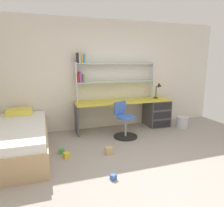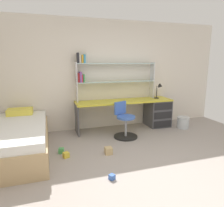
{
  "view_description": "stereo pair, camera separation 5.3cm",
  "coord_description": "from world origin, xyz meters",
  "px_view_note": "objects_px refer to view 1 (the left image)",
  "views": [
    {
      "loc": [
        -1.45,
        -2.3,
        1.64
      ],
      "look_at": [
        -0.18,
        1.52,
        0.81
      ],
      "focal_mm": 32.73,
      "sensor_mm": 36.0,
      "label": 1
    },
    {
      "loc": [
        -1.4,
        -2.31,
        1.64
      ],
      "look_at": [
        -0.18,
        1.52,
        0.81
      ],
      "focal_mm": 32.73,
      "sensor_mm": 36.0,
      "label": 2
    }
  ],
  "objects_px": {
    "swivel_chair": "(125,124)",
    "bed_platform": "(16,140)",
    "desk_lamp": "(159,88)",
    "toy_block_natural_3": "(109,151)",
    "desk": "(148,111)",
    "bookshelf_hutch": "(106,73)",
    "waste_bin": "(182,122)",
    "toy_block_blue_0": "(113,177)",
    "toy_block_yellow_2": "(66,155)",
    "toy_block_green_1": "(62,151)"
  },
  "relations": [
    {
      "from": "desk",
      "to": "bookshelf_hutch",
      "type": "bearing_deg",
      "value": 170.85
    },
    {
      "from": "desk",
      "to": "toy_block_yellow_2",
      "type": "xyz_separation_m",
      "value": [
        -2.17,
        -1.15,
        -0.36
      ]
    },
    {
      "from": "desk",
      "to": "swivel_chair",
      "type": "bearing_deg",
      "value": -147.77
    },
    {
      "from": "toy_block_yellow_2",
      "to": "bed_platform",
      "type": "bearing_deg",
      "value": 153.03
    },
    {
      "from": "desk_lamp",
      "to": "toy_block_natural_3",
      "type": "relative_size",
      "value": 3.02
    },
    {
      "from": "desk",
      "to": "desk_lamp",
      "type": "relative_size",
      "value": 6.16
    },
    {
      "from": "toy_block_blue_0",
      "to": "swivel_chair",
      "type": "bearing_deg",
      "value": 62.88
    },
    {
      "from": "bookshelf_hutch",
      "to": "toy_block_green_1",
      "type": "bearing_deg",
      "value": -136.77
    },
    {
      "from": "desk_lamp",
      "to": "waste_bin",
      "type": "xyz_separation_m",
      "value": [
        0.48,
        -0.38,
        -0.83
      ]
    },
    {
      "from": "desk_lamp",
      "to": "toy_block_natural_3",
      "type": "height_order",
      "value": "desk_lamp"
    },
    {
      "from": "bed_platform",
      "to": "toy_block_yellow_2",
      "type": "bearing_deg",
      "value": -26.97
    },
    {
      "from": "toy_block_blue_0",
      "to": "toy_block_natural_3",
      "type": "bearing_deg",
      "value": 76.8
    },
    {
      "from": "swivel_chair",
      "to": "bookshelf_hutch",
      "type": "bearing_deg",
      "value": 106.72
    },
    {
      "from": "desk",
      "to": "swivel_chair",
      "type": "xyz_separation_m",
      "value": [
        -0.84,
        -0.53,
        -0.11
      ]
    },
    {
      "from": "bookshelf_hutch",
      "to": "toy_block_yellow_2",
      "type": "xyz_separation_m",
      "value": [
        -1.12,
        -1.32,
        -1.32
      ]
    },
    {
      "from": "desk",
      "to": "desk_lamp",
      "type": "xyz_separation_m",
      "value": [
        0.3,
        -0.0,
        0.56
      ]
    },
    {
      "from": "bed_platform",
      "to": "waste_bin",
      "type": "xyz_separation_m",
      "value": [
        3.77,
        0.35,
        -0.13
      ]
    },
    {
      "from": "toy_block_natural_3",
      "to": "toy_block_yellow_2",
      "type": "bearing_deg",
      "value": 172.94
    },
    {
      "from": "desk_lamp",
      "to": "toy_block_natural_3",
      "type": "distance_m",
      "value": 2.31
    },
    {
      "from": "desk",
      "to": "toy_block_blue_0",
      "type": "distance_m",
      "value": 2.62
    },
    {
      "from": "waste_bin",
      "to": "toy_block_blue_0",
      "type": "bearing_deg",
      "value": -145.37
    },
    {
      "from": "toy_block_yellow_2",
      "to": "toy_block_blue_0",
      "type": "bearing_deg",
      "value": -57.78
    },
    {
      "from": "waste_bin",
      "to": "toy_block_green_1",
      "type": "height_order",
      "value": "waste_bin"
    },
    {
      "from": "bed_platform",
      "to": "toy_block_natural_3",
      "type": "distance_m",
      "value": 1.66
    },
    {
      "from": "bed_platform",
      "to": "desk",
      "type": "bearing_deg",
      "value": 13.82
    },
    {
      "from": "desk",
      "to": "toy_block_yellow_2",
      "type": "bearing_deg",
      "value": -152.01
    },
    {
      "from": "waste_bin",
      "to": "swivel_chair",
      "type": "bearing_deg",
      "value": -174.85
    },
    {
      "from": "bookshelf_hutch",
      "to": "waste_bin",
      "type": "height_order",
      "value": "bookshelf_hutch"
    },
    {
      "from": "toy_block_green_1",
      "to": "toy_block_yellow_2",
      "type": "bearing_deg",
      "value": -72.15
    },
    {
      "from": "bed_platform",
      "to": "toy_block_blue_0",
      "type": "height_order",
      "value": "bed_platform"
    },
    {
      "from": "desk",
      "to": "bed_platform",
      "type": "bearing_deg",
      "value": -166.18
    },
    {
      "from": "desk_lamp",
      "to": "toy_block_yellow_2",
      "type": "bearing_deg",
      "value": -155.06
    },
    {
      "from": "bed_platform",
      "to": "toy_block_yellow_2",
      "type": "height_order",
      "value": "bed_platform"
    },
    {
      "from": "toy_block_natural_3",
      "to": "desk",
      "type": "bearing_deg",
      "value": 41.12
    },
    {
      "from": "desk",
      "to": "toy_block_green_1",
      "type": "relative_size",
      "value": 25.69
    },
    {
      "from": "desk_lamp",
      "to": "toy_block_green_1",
      "type": "distance_m",
      "value": 2.85
    },
    {
      "from": "waste_bin",
      "to": "toy_block_green_1",
      "type": "distance_m",
      "value": 3.07
    },
    {
      "from": "waste_bin",
      "to": "toy_block_yellow_2",
      "type": "distance_m",
      "value": 3.05
    },
    {
      "from": "desk_lamp",
      "to": "swivel_chair",
      "type": "xyz_separation_m",
      "value": [
        -1.14,
        -0.52,
        -0.67
      ]
    },
    {
      "from": "toy_block_green_1",
      "to": "waste_bin",
      "type": "bearing_deg",
      "value": 10.57
    },
    {
      "from": "toy_block_green_1",
      "to": "toy_block_yellow_2",
      "type": "xyz_separation_m",
      "value": [
        0.07,
        -0.21,
        0.0
      ]
    },
    {
      "from": "bed_platform",
      "to": "toy_block_blue_0",
      "type": "xyz_separation_m",
      "value": [
        1.38,
        -1.3,
        -0.24
      ]
    },
    {
      "from": "bookshelf_hutch",
      "to": "bed_platform",
      "type": "xyz_separation_m",
      "value": [
        -1.94,
        -0.9,
        -1.1
      ]
    },
    {
      "from": "swivel_chair",
      "to": "toy_block_yellow_2",
      "type": "xyz_separation_m",
      "value": [
        -1.33,
        -0.62,
        -0.26
      ]
    },
    {
      "from": "swivel_chair",
      "to": "toy_block_natural_3",
      "type": "height_order",
      "value": "swivel_chair"
    },
    {
      "from": "desk",
      "to": "waste_bin",
      "type": "xyz_separation_m",
      "value": [
        0.78,
        -0.38,
        -0.27
      ]
    },
    {
      "from": "swivel_chair",
      "to": "bed_platform",
      "type": "bearing_deg",
      "value": -174.52
    },
    {
      "from": "desk",
      "to": "waste_bin",
      "type": "relative_size",
      "value": 8.09
    },
    {
      "from": "waste_bin",
      "to": "toy_block_blue_0",
      "type": "distance_m",
      "value": 2.91
    },
    {
      "from": "bed_platform",
      "to": "toy_block_yellow_2",
      "type": "xyz_separation_m",
      "value": [
        0.82,
        -0.42,
        -0.23
      ]
    }
  ]
}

